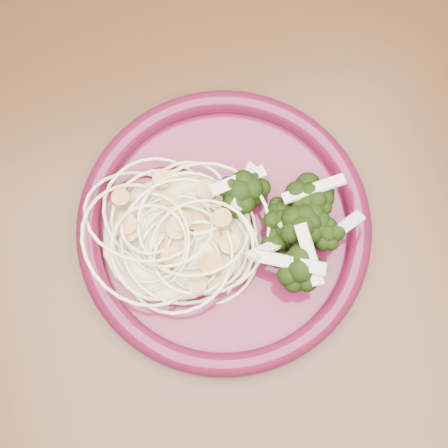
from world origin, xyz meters
TOP-DOWN VIEW (x-y plane):
  - dining_table at (0.00, 0.00)m, footprint 1.20×0.80m
  - dinner_plate at (0.03, -0.03)m, footprint 0.31×0.31m
  - spaghetti_pile at (-0.01, -0.03)m, footprint 0.16×0.14m
  - scallop_cluster at (-0.01, -0.03)m, footprint 0.13×0.13m
  - broccoli_pile at (0.09, -0.03)m, footprint 0.09×0.15m
  - onion_garnish at (0.09, -0.03)m, footprint 0.07×0.09m

SIDE VIEW (x-z plane):
  - dining_table at x=0.00m, z-range 0.28..1.03m
  - dinner_plate at x=0.03m, z-range 0.75..0.77m
  - spaghetti_pile at x=-0.01m, z-range 0.76..0.79m
  - broccoli_pile at x=0.09m, z-range 0.76..0.81m
  - scallop_cluster at x=-0.01m, z-range 0.79..0.83m
  - onion_garnish at x=0.09m, z-range 0.78..0.84m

